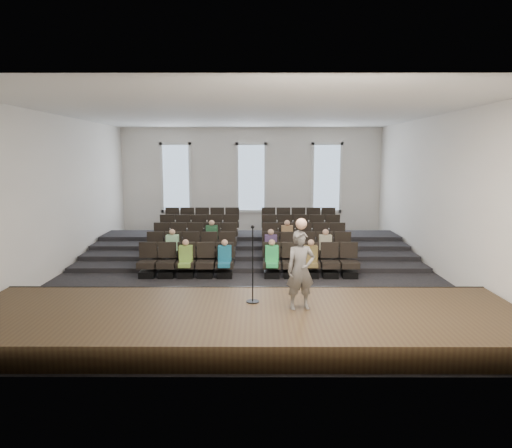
% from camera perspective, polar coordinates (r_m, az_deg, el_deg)
% --- Properties ---
extents(ground, '(14.00, 14.00, 0.00)m').
position_cam_1_polar(ground, '(14.77, -0.92, -6.07)').
color(ground, black).
rests_on(ground, ground).
extents(ceiling, '(12.00, 14.00, 0.02)m').
position_cam_1_polar(ceiling, '(14.35, -0.97, 13.67)').
color(ceiling, white).
rests_on(ceiling, ground).
extents(wall_back, '(12.00, 0.04, 5.00)m').
position_cam_1_polar(wall_back, '(21.35, -0.59, 5.27)').
color(wall_back, white).
rests_on(wall_back, ground).
extents(wall_front, '(12.00, 0.04, 5.00)m').
position_cam_1_polar(wall_front, '(7.38, -1.98, -1.11)').
color(wall_front, white).
rests_on(wall_front, ground).
extents(wall_left, '(0.04, 14.00, 5.00)m').
position_cam_1_polar(wall_left, '(15.66, -23.59, 3.34)').
color(wall_left, white).
rests_on(wall_left, ground).
extents(wall_right, '(0.04, 14.00, 5.00)m').
position_cam_1_polar(wall_right, '(15.45, 22.02, 3.36)').
color(wall_right, white).
rests_on(wall_right, ground).
extents(stage, '(11.80, 3.60, 0.50)m').
position_cam_1_polar(stage, '(9.84, -1.49, -12.21)').
color(stage, '#3D2E1A').
rests_on(stage, ground).
extents(stage_lip, '(11.80, 0.06, 0.52)m').
position_cam_1_polar(stage_lip, '(11.51, -1.24, -9.07)').
color(stage_lip, black).
rests_on(stage_lip, ground).
extents(risers, '(11.80, 4.80, 0.60)m').
position_cam_1_polar(risers, '(17.82, -0.74, -2.88)').
color(risers, black).
rests_on(risers, ground).
extents(seating_rows, '(6.80, 4.70, 1.67)m').
position_cam_1_polar(seating_rows, '(16.13, -0.83, -2.34)').
color(seating_rows, black).
rests_on(seating_rows, ground).
extents(windows, '(8.44, 0.10, 3.24)m').
position_cam_1_polar(windows, '(21.27, -0.59, 5.80)').
color(windows, white).
rests_on(windows, wall_back).
extents(audience, '(5.45, 2.64, 1.10)m').
position_cam_1_polar(audience, '(14.81, -0.60, -2.87)').
color(audience, '#7FAD45').
rests_on(audience, seating_rows).
extents(speaker, '(0.68, 0.52, 1.68)m').
position_cam_1_polar(speaker, '(9.71, 5.59, -5.76)').
color(speaker, '#62605D').
rests_on(speaker, stage).
extents(mic_stand, '(0.29, 0.29, 1.74)m').
position_cam_1_polar(mic_stand, '(10.17, -0.41, -6.95)').
color(mic_stand, black).
rests_on(mic_stand, stage).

